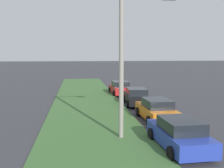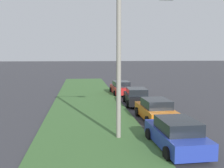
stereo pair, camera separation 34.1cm
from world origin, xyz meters
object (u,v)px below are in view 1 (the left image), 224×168
at_px(parked_car_black, 136,97).
at_px(parked_car_red, 120,88).
at_px(streetlight, 128,55).
at_px(parked_car_orange, 156,110).
at_px(parked_car_blue, 179,134).

bearing_deg(parked_car_black, parked_car_red, 7.78).
relative_size(parked_car_black, streetlight, 0.59).
bearing_deg(streetlight, parked_car_orange, -36.18).
distance_m(parked_car_orange, parked_car_red, 11.48).
xyz_separation_m(parked_car_orange, parked_car_red, (11.46, 0.57, 0.00)).
xyz_separation_m(parked_car_orange, streetlight, (-3.63, 2.65, 3.67)).
height_order(parked_car_orange, parked_car_black, same).
xyz_separation_m(parked_car_blue, parked_car_red, (16.82, 0.03, 0.00)).
height_order(parked_car_orange, parked_car_red, same).
bearing_deg(parked_car_red, streetlight, 169.91).
xyz_separation_m(parked_car_blue, streetlight, (1.72, 2.11, 3.67)).
height_order(parked_car_black, parked_car_red, same).
relative_size(parked_car_orange, parked_car_red, 0.99).
bearing_deg(streetlight, parked_car_black, -15.46).
bearing_deg(parked_car_red, parked_car_blue, 177.87).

